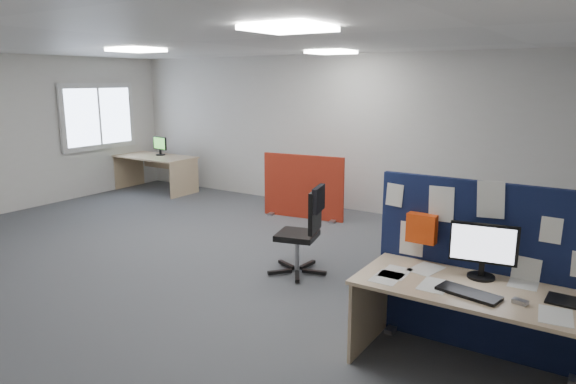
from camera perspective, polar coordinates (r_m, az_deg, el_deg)
The scene contains 16 objects.
floor at distance 6.67m, azimuth -9.83°, elevation -7.71°, with size 9.00×9.00×0.00m, color #4C4F54.
ceiling at distance 6.28m, azimuth -10.77°, elevation 16.10°, with size 9.00×7.00×0.02m, color white.
wall_back at distance 9.18m, azimuth 4.88°, elevation 6.61°, with size 9.00×0.02×2.70m, color silver.
window at distance 10.95m, azimuth -20.30°, elevation 7.88°, with size 0.06×1.70×1.30m.
ceiling_lights at distance 6.57m, azimuth -4.40°, elevation 15.84°, with size 4.10×4.10×0.04m.
navy_divider at distance 4.58m, azimuth 20.62°, elevation -7.93°, with size 1.79×0.30×1.49m.
main_desk at distance 4.30m, azimuth 20.98°, elevation -11.87°, with size 1.91×0.85×0.73m.
monitor_main at distance 4.33m, azimuth 20.87°, elevation -5.86°, with size 0.51×0.21×0.45m.
keyboard at distance 4.05m, azimuth 19.41°, elevation -10.55°, with size 0.45×0.18×0.03m, color black.
mouse at distance 4.04m, azimuth 24.37°, elevation -11.04°, with size 0.10×0.06×0.03m, color gray.
paper_tray at distance 4.21m, azimuth 28.69°, elevation -10.63°, with size 0.28×0.22×0.01m, color black.
red_divider at distance 8.50m, azimuth 1.69°, elevation 0.51°, with size 1.41×0.30×1.06m.
second_desk at distance 10.96m, azimuth -14.39°, elevation 3.02°, with size 1.69×0.84×0.73m.
monitor_second at distance 10.97m, azimuth -14.04°, elevation 5.09°, with size 0.42×0.19×0.39m.
office_chair at distance 6.01m, azimuth 2.03°, elevation -3.74°, with size 0.70×0.68×1.06m.
desk_papers at distance 4.24m, azimuth 17.58°, elevation -9.57°, with size 1.44×0.83×0.00m.
Camera 1 is at (4.30, -4.56, 2.28)m, focal length 32.00 mm.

